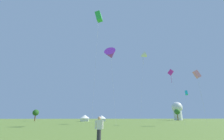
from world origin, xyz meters
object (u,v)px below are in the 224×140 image
Objects in this scene: kite_cyan_box at (186,93)px; person_spectator at (99,130)px; festival_tent_right at (102,118)px; kite_purple_delta at (111,55)px; tree_distant_left at (177,112)px; observatory_dome at (177,110)px; festival_tent_center at (85,118)px; kite_magenta_diamond at (171,73)px; tree_distant_right at (36,113)px; kite_pink_box at (197,74)px; kite_white_delta at (143,55)px; kite_green_box at (99,17)px.

kite_cyan_box reaches higher than person_spectator.
kite_purple_delta is at bearing -89.73° from festival_tent_right.
festival_tent_right is 43.34m from tree_distant_left.
kite_purple_delta is at bearing -127.54° from observatory_dome.
festival_tent_center is 1.11× the size of festival_tent_right.
person_spectator is 0.28× the size of tree_distant_left.
tree_distant_right is (-46.39, 42.48, -8.59)m from kite_magenta_diamond.
person_spectator is 0.41× the size of festival_tent_center.
tree_distant_left reaches higher than tree_distant_right.
observatory_dome reaches higher than festival_tent_right.
festival_tent_right is at bearing -14.86° from tree_distant_right.
kite_magenta_diamond reaches higher than tree_distant_left.
tree_distant_right is at bearing -176.50° from tree_distant_left.
kite_pink_box is at bearing -114.44° from kite_cyan_box.
kite_pink_box reaches higher than festival_tent_center.
observatory_dome reaches higher than tree_distant_right.
observatory_dome is (27.79, 62.19, -4.90)m from kite_pink_box.
kite_pink_box is 6.87× the size of person_spectator.
festival_tent_center reaches higher than person_spectator.
kite_purple_delta is at bearing 177.34° from kite_pink_box.
person_spectator is 0.16× the size of observatory_dome.
observatory_dome is 79.31m from tree_distant_right.
kite_magenta_diamond is 6.11m from kite_pink_box.
tree_distant_right is (-50.05, 47.18, -7.17)m from kite_pink_box.
kite_cyan_box is at bearing 24.62° from kite_white_delta.
tree_distant_left is (44.01, 71.77, 3.70)m from person_spectator.
kite_green_box is 38.99m from kite_cyan_box.
person_spectator is (-30.81, -39.30, -8.90)m from kite_cyan_box.
kite_magenta_diamond is (15.66, 3.79, -2.85)m from kite_purple_delta.
tree_distant_right is (-30.56, 8.11, 2.36)m from festival_tent_right.
kite_green_box is at bearing -129.17° from observatory_dome.
tree_distant_right is (-23.29, 8.11, 2.22)m from festival_tent_center.
kite_purple_delta is 1.42× the size of kite_pink_box.
kite_green_box is 6.22× the size of festival_tent_center.
observatory_dome reaches higher than kite_cyan_box.
kite_purple_delta is 10.12m from kite_green_box.
festival_tent_right is (2.64, 59.27, 0.53)m from person_spectator.
kite_green_box reaches higher than festival_tent_right.
festival_tent_right is 0.62× the size of tree_distant_left.
tree_distant_right is (-58.73, 28.08, -6.01)m from kite_cyan_box.
festival_tent_right is at bearing 85.88° from kite_green_box.
kite_white_delta is at bearing -40.85° from tree_distant_right.
tree_distant_right is at bearing 160.81° from festival_tent_center.
kite_pink_box is 0.45× the size of kite_green_box.
kite_green_box reaches higher than person_spectator.
kite_white_delta is at bearing 66.53° from person_spectator.
tree_distant_left is (44.13, 50.79, -20.32)m from kite_green_box.
kite_magenta_diamond is at bearing -130.57° from kite_cyan_box.
tree_distant_left is at bearing 58.49° from person_spectator.
kite_magenta_diamond is 2.61× the size of tree_distant_right.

